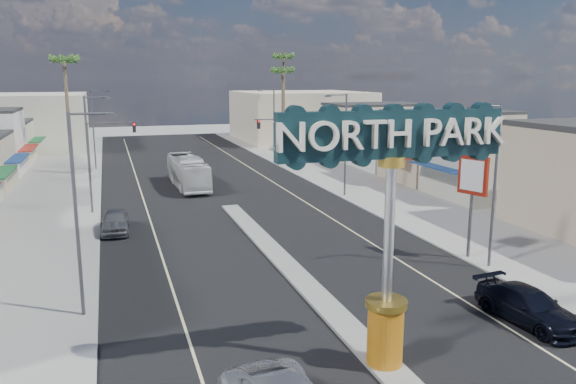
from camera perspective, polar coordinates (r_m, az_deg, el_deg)
ground at (r=46.90m, az=-6.21°, el=-1.27°), size 160.00×160.00×0.00m
road at (r=46.90m, az=-6.21°, el=-1.26°), size 20.00×120.00×0.01m
median_island at (r=31.94m, az=-0.30°, el=-7.24°), size 1.30×30.00×0.16m
sidewalk_left at (r=46.25m, az=-23.46°, el=-2.28°), size 8.00×120.00×0.12m
sidewalk_right at (r=51.47m, az=9.23°, el=-0.13°), size 8.00×120.00×0.12m
storefront_row_right at (r=67.04m, az=11.91°, el=5.02°), size 12.00×42.00×6.00m
backdrop_far_left at (r=90.96m, az=-26.13°, el=6.40°), size 20.00×20.00×8.00m
backdrop_far_right at (r=95.27m, az=1.26°, el=7.75°), size 20.00×20.00×8.00m
gateway_sign at (r=19.62m, az=10.34°, el=-1.74°), size 8.20×1.50×9.15m
traffic_signal_left at (r=59.13m, az=-17.90°, el=5.10°), size 5.09×0.45×6.00m
traffic_signal_right at (r=61.90m, az=-0.58°, el=5.93°), size 5.09×0.45×6.00m
streetlight_l_near at (r=25.42m, az=-20.43°, el=-1.23°), size 2.03×0.22×9.00m
streetlight_l_mid at (r=45.15m, az=-19.46°, el=4.17°), size 2.03×0.22×9.00m
streetlight_l_far at (r=67.04m, az=-19.05°, el=6.42°), size 2.03×0.22×9.00m
streetlight_r_near at (r=32.03m, az=20.07°, el=1.32°), size 2.03×0.22×9.00m
streetlight_r_mid at (r=49.18m, az=5.69°, el=5.33°), size 2.03×0.22×9.00m
streetlight_r_far at (r=69.82m, az=-1.56°, el=7.22°), size 2.03×0.22×9.00m
palm_left_far at (r=64.95m, az=-21.77°, el=11.77°), size 2.60×2.60×13.10m
palm_right_mid at (r=74.19m, az=-0.53°, el=11.76°), size 2.60×2.60×12.10m
palm_right_far at (r=80.54m, az=-0.44°, el=13.02°), size 2.60×2.60×14.10m
suv_right at (r=26.68m, az=23.25°, el=-10.60°), size 2.62×5.28×1.48m
car_parked_left at (r=39.98m, az=-17.18°, el=-2.85°), size 2.02×4.62×1.55m
city_bus at (r=54.55m, az=-10.13°, el=2.02°), size 2.81×10.72×2.97m
bank_pylon_sign at (r=33.54m, az=18.26°, el=1.06°), size 0.84×1.82×5.92m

